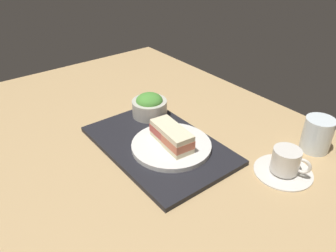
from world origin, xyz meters
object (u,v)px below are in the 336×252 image
at_px(sandwich_far, 178,142).
at_px(drinking_glass, 317,134).
at_px(sandwich_near, 165,130).
at_px(salad_bowl, 150,105).
at_px(coffee_cup, 285,164).
at_px(sandwich_plate, 171,146).

bearing_deg(sandwich_far, drinking_glass, 58.48).
xyz_separation_m(sandwich_near, drinking_glass, (0.27, 0.32, -0.00)).
bearing_deg(salad_bowl, sandwich_near, -19.22).
distance_m(sandwich_far, coffee_cup, 0.27).
height_order(salad_bowl, drinking_glass, drinking_glass).
relative_size(sandwich_near, drinking_glass, 0.86).
height_order(sandwich_plate, salad_bowl, salad_bowl).
distance_m(sandwich_near, coffee_cup, 0.32).
distance_m(sandwich_near, sandwich_far, 0.07).
bearing_deg(sandwich_plate, drinking_glass, 54.13).
height_order(sandwich_far, coffee_cup, sandwich_far).
bearing_deg(sandwich_far, sandwich_plate, 172.71).
xyz_separation_m(sandwich_plate, salad_bowl, (-0.18, 0.06, 0.03)).
bearing_deg(coffee_cup, sandwich_plate, -145.35).
distance_m(sandwich_plate, coffee_cup, 0.30).
xyz_separation_m(sandwich_far, coffee_cup, (0.21, 0.17, -0.03)).
distance_m(salad_bowl, coffee_cup, 0.44).
relative_size(sandwich_near, sandwich_far, 1.04).
bearing_deg(salad_bowl, sandwich_far, -15.74).
bearing_deg(sandwich_near, salad_bowl, 160.78).
bearing_deg(coffee_cup, sandwich_near, -149.28).
bearing_deg(salad_bowl, sandwich_plate, -17.19).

